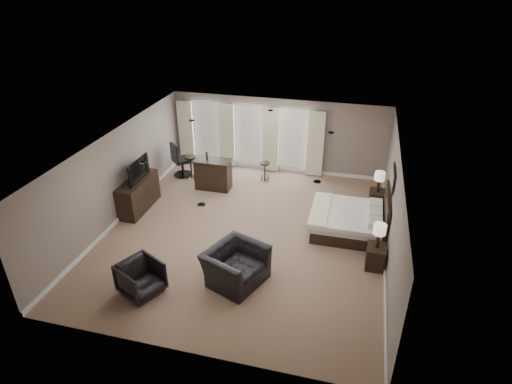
% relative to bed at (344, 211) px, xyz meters
% --- Properties ---
extents(room, '(7.60, 8.60, 2.64)m').
position_rel_bed_xyz_m(room, '(-2.58, -0.80, 0.68)').
color(room, '#856854').
rests_on(room, ground).
extents(window_bay, '(5.25, 0.20, 2.30)m').
position_rel_bed_xyz_m(window_bay, '(-3.58, 3.30, 0.58)').
color(window_bay, silver).
rests_on(window_bay, room).
extents(bed, '(1.96, 1.87, 1.25)m').
position_rel_bed_xyz_m(bed, '(0.00, 0.00, 0.00)').
color(bed, silver).
rests_on(bed, ground).
extents(nightstand_near, '(0.44, 0.54, 0.59)m').
position_rel_bed_xyz_m(nightstand_near, '(0.89, -1.45, -0.33)').
color(nightstand_near, black).
rests_on(nightstand_near, ground).
extents(nightstand_far, '(0.44, 0.54, 0.59)m').
position_rel_bed_xyz_m(nightstand_far, '(0.89, 1.45, -0.33)').
color(nightstand_far, black).
rests_on(nightstand_far, ground).
extents(lamp_near, '(0.31, 0.31, 0.63)m').
position_rel_bed_xyz_m(lamp_near, '(0.89, -1.45, 0.28)').
color(lamp_near, beige).
rests_on(lamp_near, nightstand_near).
extents(lamp_far, '(0.31, 0.31, 0.63)m').
position_rel_bed_xyz_m(lamp_far, '(0.89, 1.45, 0.28)').
color(lamp_far, beige).
rests_on(lamp_far, nightstand_far).
extents(wall_art, '(0.04, 0.96, 0.56)m').
position_rel_bed_xyz_m(wall_art, '(1.12, 0.00, 1.13)').
color(wall_art, slate).
rests_on(wall_art, room).
extents(dresser, '(0.54, 1.69, 0.98)m').
position_rel_bed_xyz_m(dresser, '(-6.03, -0.32, -0.13)').
color(dresser, black).
rests_on(dresser, ground).
extents(tv, '(0.65, 1.13, 0.15)m').
position_rel_bed_xyz_m(tv, '(-6.03, -0.32, 0.43)').
color(tv, black).
rests_on(tv, dresser).
extents(armchair_near, '(1.30, 1.55, 1.16)m').
position_rel_bed_xyz_m(armchair_near, '(-2.25, -2.79, -0.04)').
color(armchair_near, black).
rests_on(armchair_near, ground).
extents(armchair_far, '(1.08, 1.11, 0.87)m').
position_rel_bed_xyz_m(armchair_far, '(-4.19, -3.71, -0.19)').
color(armchair_far, black).
rests_on(armchair_far, ground).
extents(bar_counter, '(1.17, 0.61, 1.02)m').
position_rel_bed_xyz_m(bar_counter, '(-4.31, 1.50, -0.11)').
color(bar_counter, black).
rests_on(bar_counter, ground).
extents(bar_stool_left, '(0.48, 0.48, 0.82)m').
position_rel_bed_xyz_m(bar_stool_left, '(-5.29, 2.00, -0.21)').
color(bar_stool_left, black).
rests_on(bar_stool_left, ground).
extents(bar_stool_right, '(0.37, 0.37, 0.69)m').
position_rel_bed_xyz_m(bar_stool_right, '(-2.79, 2.42, -0.28)').
color(bar_stool_right, black).
rests_on(bar_stool_right, ground).
extents(desk_chair, '(0.88, 0.88, 1.22)m').
position_rel_bed_xyz_m(desk_chair, '(-5.68, 2.16, -0.02)').
color(desk_chair, black).
rests_on(desk_chair, ground).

